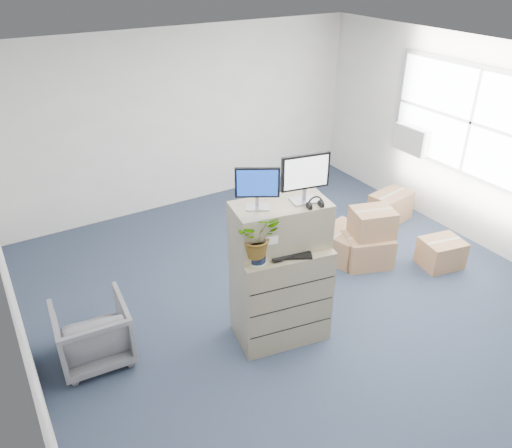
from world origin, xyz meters
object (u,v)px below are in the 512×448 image
object	(u,v)px
monitor_left	(257,186)
monitor_right	(305,176)
filing_cabinet_lower	(281,293)
potted_plant	(257,240)
office_chair	(92,330)
keyboard	(288,254)
water_bottle	(291,234)

from	to	relation	value
monitor_left	monitor_right	bearing A→B (deg)	16.23
filing_cabinet_lower	potted_plant	world-z (taller)	potted_plant
monitor_left	office_chair	bearing A→B (deg)	-169.74
keyboard	monitor_left	bearing A→B (deg)	161.85
potted_plant	office_chair	size ratio (longest dim) A/B	0.72
filing_cabinet_lower	monitor_left	bearing A→B (deg)	167.23
monitor_left	keyboard	size ratio (longest dim) A/B	0.90
monitor_right	office_chair	distance (m)	2.68
potted_plant	office_chair	xyz separation A→B (m)	(-1.51, 0.77, -1.01)
monitor_left	office_chair	xyz separation A→B (m)	(-1.63, 0.58, -1.48)
keyboard	water_bottle	bearing A→B (deg)	75.03
water_bottle	office_chair	world-z (taller)	water_bottle
potted_plant	keyboard	bearing A→B (deg)	-7.78
filing_cabinet_lower	monitor_left	world-z (taller)	monitor_left
water_bottle	office_chair	distance (m)	2.27
monitor_left	monitor_right	size ratio (longest dim) A/B	0.85
keyboard	office_chair	size ratio (longest dim) A/B	0.63
water_bottle	potted_plant	distance (m)	0.48
monitor_right	potted_plant	world-z (taller)	monitor_right
monitor_right	filing_cabinet_lower	bearing A→B (deg)	-173.33
potted_plant	office_chair	bearing A→B (deg)	153.19
keyboard	water_bottle	distance (m)	0.22
filing_cabinet_lower	office_chair	distance (m)	1.99
water_bottle	potted_plant	world-z (taller)	potted_plant
filing_cabinet_lower	keyboard	size ratio (longest dim) A/B	2.42
filing_cabinet_lower	water_bottle	world-z (taller)	water_bottle
monitor_right	office_chair	size ratio (longest dim) A/B	0.67
monitor_right	water_bottle	xyz separation A→B (m)	(-0.12, 0.02, -0.62)
filing_cabinet_lower	keyboard	bearing A→B (deg)	-86.71
keyboard	water_bottle	size ratio (longest dim) A/B	1.72
monitor_left	keyboard	bearing A→B (deg)	-16.78
filing_cabinet_lower	monitor_left	distance (m)	1.31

